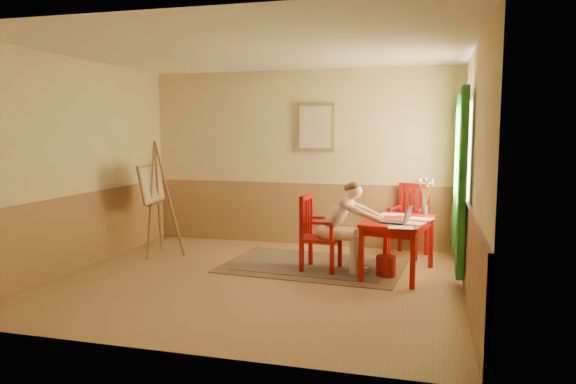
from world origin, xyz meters
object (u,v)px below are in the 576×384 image
(chair_back, at_px, (409,220))
(figure, at_px, (342,223))
(table, at_px, (399,226))
(chair_left, at_px, (317,233))
(easel, at_px, (154,188))
(laptop, at_px, (398,220))

(chair_back, bearing_deg, figure, -123.04)
(table, bearing_deg, chair_left, -176.62)
(table, height_order, figure, figure)
(easel, bearing_deg, laptop, -7.06)
(figure, bearing_deg, table, 6.37)
(chair_left, bearing_deg, figure, -3.08)
(table, relative_size, chair_left, 1.30)
(table, height_order, easel, easel)
(chair_back, relative_size, figure, 0.88)
(figure, height_order, laptop, figure)
(chair_left, height_order, figure, figure)
(table, relative_size, chair_back, 1.24)
(table, relative_size, figure, 1.09)
(chair_left, xyz_separation_m, laptop, (1.06, -0.22, 0.26))
(chair_left, relative_size, chair_back, 0.95)
(chair_left, xyz_separation_m, figure, (0.33, -0.02, 0.16))
(table, bearing_deg, easel, 177.42)
(easel, bearing_deg, chair_back, 15.22)
(figure, distance_m, easel, 2.88)
(chair_left, bearing_deg, laptop, -11.75)
(laptop, bearing_deg, table, 91.86)
(figure, bearing_deg, easel, 175.17)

